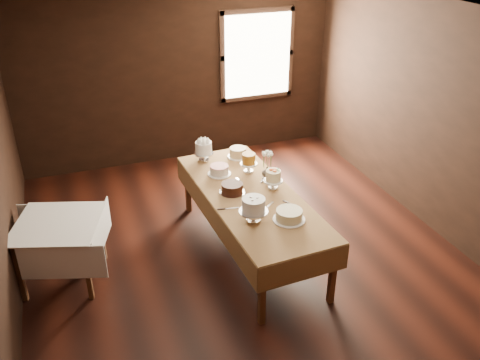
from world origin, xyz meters
The scene contains 23 objects.
floor centered at (0.00, 0.00, 0.00)m, with size 5.00×6.00×0.01m, color black.
ceiling centered at (0.00, 0.00, 2.80)m, with size 5.00×6.00×0.01m, color beige.
wall_back centered at (0.00, 3.00, 1.40)m, with size 5.00×0.02×2.80m, color black.
wall_front centered at (0.00, -3.00, 1.40)m, with size 5.00×0.02×2.80m, color black.
wall_right centered at (2.50, 0.00, 1.40)m, with size 0.02×6.00×2.80m, color black.
window centered at (1.30, 2.94, 1.60)m, with size 1.10×0.05×1.30m, color #FFEABF.
display_table centered at (0.11, 0.12, 0.73)m, with size 1.12×2.58×0.78m.
side_table centered at (-2.02, 0.33, 0.65)m, with size 1.11×1.11×0.74m.
cake_meringue centered at (-0.15, 1.16, 0.91)m, with size 0.26×0.26×0.27m.
cake_speckled centered at (0.30, 1.11, 0.85)m, with size 0.27×0.27×0.13m.
cake_lattice centered at (-0.08, 0.72, 0.84)m, with size 0.33×0.33×0.11m.
cake_caramel centered at (0.29, 0.67, 0.89)m, with size 0.23×0.23×0.25m.
cake_chocolate centered at (-0.09, 0.23, 0.84)m, with size 0.35×0.35×0.12m.
cake_flowers centered at (0.40, 0.18, 0.89)m, with size 0.23×0.23×0.24m.
cake_swirl centered at (-0.07, -0.41, 0.91)m, with size 0.34×0.34×0.28m.
cake_cream centered at (0.28, -0.53, 0.84)m, with size 0.39×0.39×0.12m.
cake_server_a centered at (0.22, -0.17, 0.79)m, with size 0.24×0.03×0.01m, color silver.
cake_server_b centered at (0.46, -0.29, 0.79)m, with size 0.24×0.03×0.01m, color silver.
cake_server_c centered at (0.08, 0.47, 0.79)m, with size 0.24×0.03×0.01m, color silver.
cake_server_d centered at (0.41, 0.47, 0.79)m, with size 0.24×0.03×0.01m, color silver.
cake_server_e centered at (-0.20, -0.10, 0.79)m, with size 0.24×0.03×0.01m, color silver.
flower_vase centered at (0.44, 0.45, 0.85)m, with size 0.13×0.13×0.13m, color #2D2823.
flower_bouquet centered at (0.44, 0.45, 1.04)m, with size 0.14×0.14×0.20m, color white, non-canonical shape.
Camera 1 is at (-1.76, -4.62, 3.69)m, focal length 38.24 mm.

